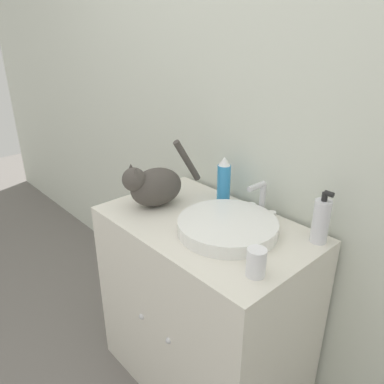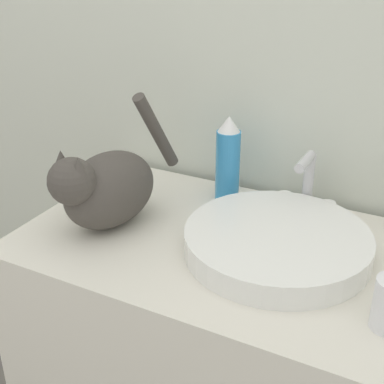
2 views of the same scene
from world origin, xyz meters
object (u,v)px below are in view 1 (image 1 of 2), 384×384
Objects in this scene: cat at (154,185)px; cup at (256,262)px; spray_bottle at (224,181)px; soap_bottle at (321,221)px.

cat reaches higher than cup.
spray_bottle is (0.18, 0.23, 0.01)m from cat.
cup is at bearing 96.29° from cat.
spray_bottle is (-0.44, -0.02, 0.02)m from soap_bottle.
cup is (0.60, -0.07, -0.05)m from cat.
cat is at bearing -158.03° from soap_bottle.
cat is 1.83× the size of soap_bottle.
cat is at bearing -127.17° from spray_bottle.
spray_bottle is at bearing 144.30° from cup.
soap_bottle is 2.18× the size of cup.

